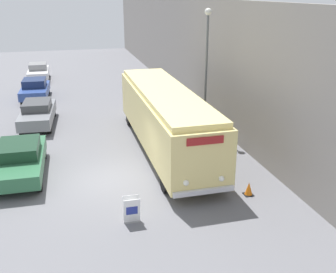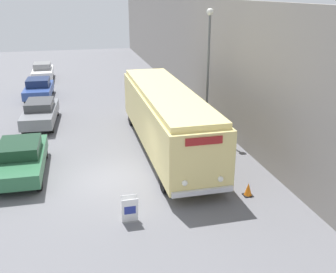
{
  "view_description": "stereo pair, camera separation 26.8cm",
  "coord_description": "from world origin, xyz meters",
  "px_view_note": "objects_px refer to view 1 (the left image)",
  "views": [
    {
      "loc": [
        -1.41,
        -15.06,
        7.51
      ],
      "look_at": [
        2.53,
        -0.16,
        1.77
      ],
      "focal_mm": 42.0,
      "sensor_mm": 36.0,
      "label": 1
    },
    {
      "loc": [
        -1.15,
        -15.13,
        7.51
      ],
      "look_at": [
        2.53,
        -0.16,
        1.77
      ],
      "focal_mm": 42.0,
      "sensor_mm": 36.0,
      "label": 2
    }
  ],
  "objects_px": {
    "streetlamp": "(207,56)",
    "parked_car_distant": "(38,72)",
    "vintage_bus": "(165,117)",
    "parked_car_far": "(35,89)",
    "parked_car_mid": "(38,113)",
    "traffic_cone": "(249,189)",
    "sign_board": "(131,210)",
    "parked_car_near": "(20,159)"
  },
  "relations": [
    {
      "from": "streetlamp",
      "to": "parked_car_distant",
      "type": "xyz_separation_m",
      "value": [
        -9.51,
        16.96,
        -3.56
      ]
    },
    {
      "from": "vintage_bus",
      "to": "parked_car_distant",
      "type": "bearing_deg",
      "value": 110.05
    },
    {
      "from": "vintage_bus",
      "to": "streetlamp",
      "type": "bearing_deg",
      "value": 32.74
    },
    {
      "from": "parked_car_far",
      "to": "parked_car_mid",
      "type": "bearing_deg",
      "value": -83.05
    },
    {
      "from": "vintage_bus",
      "to": "parked_car_far",
      "type": "xyz_separation_m",
      "value": [
        -6.78,
        12.03,
        -1.0
      ]
    },
    {
      "from": "traffic_cone",
      "to": "parked_car_far",
      "type": "bearing_deg",
      "value": 116.75
    },
    {
      "from": "vintage_bus",
      "to": "traffic_cone",
      "type": "bearing_deg",
      "value": -69.71
    },
    {
      "from": "sign_board",
      "to": "parked_car_distant",
      "type": "xyz_separation_m",
      "value": [
        -4.07,
        24.77,
        0.29
      ]
    },
    {
      "from": "parked_car_far",
      "to": "parked_car_distant",
      "type": "relative_size",
      "value": 1.0
    },
    {
      "from": "sign_board",
      "to": "traffic_cone",
      "type": "distance_m",
      "value": 4.8
    },
    {
      "from": "parked_car_mid",
      "to": "traffic_cone",
      "type": "distance_m",
      "value": 13.79
    },
    {
      "from": "vintage_bus",
      "to": "parked_car_mid",
      "type": "bearing_deg",
      "value": 138.18
    },
    {
      "from": "vintage_bus",
      "to": "streetlamp",
      "type": "height_order",
      "value": "streetlamp"
    },
    {
      "from": "sign_board",
      "to": "parked_car_far",
      "type": "height_order",
      "value": "parked_car_far"
    },
    {
      "from": "parked_car_near",
      "to": "parked_car_mid",
      "type": "height_order",
      "value": "parked_car_near"
    },
    {
      "from": "sign_board",
      "to": "traffic_cone",
      "type": "bearing_deg",
      "value": 8.64
    },
    {
      "from": "parked_car_mid",
      "to": "parked_car_distant",
      "type": "height_order",
      "value": "parked_car_distant"
    },
    {
      "from": "parked_car_near",
      "to": "parked_car_mid",
      "type": "distance_m",
      "value": 6.91
    },
    {
      "from": "vintage_bus",
      "to": "parked_car_near",
      "type": "xyz_separation_m",
      "value": [
        -6.74,
        -1.25,
        -0.98
      ]
    },
    {
      "from": "parked_car_mid",
      "to": "streetlamp",
      "type": "bearing_deg",
      "value": -19.55
    },
    {
      "from": "sign_board",
      "to": "parked_car_near",
      "type": "height_order",
      "value": "parked_car_near"
    },
    {
      "from": "parked_car_near",
      "to": "traffic_cone",
      "type": "relative_size",
      "value": 8.8
    },
    {
      "from": "traffic_cone",
      "to": "parked_car_mid",
      "type": "bearing_deg",
      "value": 127.0
    },
    {
      "from": "parked_car_near",
      "to": "parked_car_mid",
      "type": "xyz_separation_m",
      "value": [
        0.43,
        6.9,
        -0.02
      ]
    },
    {
      "from": "parked_car_far",
      "to": "traffic_cone",
      "type": "distance_m",
      "value": 19.48
    },
    {
      "from": "parked_car_near",
      "to": "traffic_cone",
      "type": "height_order",
      "value": "parked_car_near"
    },
    {
      "from": "parked_car_mid",
      "to": "parked_car_far",
      "type": "distance_m",
      "value": 6.4
    },
    {
      "from": "streetlamp",
      "to": "traffic_cone",
      "type": "relative_size",
      "value": 12.49
    },
    {
      "from": "parked_car_near",
      "to": "traffic_cone",
      "type": "xyz_separation_m",
      "value": [
        8.72,
        -4.11,
        -0.5
      ]
    },
    {
      "from": "parked_car_mid",
      "to": "traffic_cone",
      "type": "bearing_deg",
      "value": -49.04
    },
    {
      "from": "vintage_bus",
      "to": "streetlamp",
      "type": "relative_size",
      "value": 1.71
    },
    {
      "from": "parked_car_near",
      "to": "parked_car_distant",
      "type": "bearing_deg",
      "value": 91.52
    },
    {
      "from": "streetlamp",
      "to": "parked_car_far",
      "type": "height_order",
      "value": "streetlamp"
    },
    {
      "from": "streetlamp",
      "to": "parked_car_mid",
      "type": "xyz_separation_m",
      "value": [
        -9.0,
        3.92,
        -3.57
      ]
    },
    {
      "from": "sign_board",
      "to": "parked_car_distant",
      "type": "bearing_deg",
      "value": 99.32
    },
    {
      "from": "vintage_bus",
      "to": "parked_car_far",
      "type": "distance_m",
      "value": 13.84
    },
    {
      "from": "parked_car_far",
      "to": "parked_car_distant",
      "type": "bearing_deg",
      "value": 93.07
    },
    {
      "from": "streetlamp",
      "to": "parked_car_near",
      "type": "height_order",
      "value": "streetlamp"
    },
    {
      "from": "vintage_bus",
      "to": "traffic_cone",
      "type": "relative_size",
      "value": 21.35
    },
    {
      "from": "streetlamp",
      "to": "parked_car_mid",
      "type": "bearing_deg",
      "value": 156.48
    },
    {
      "from": "sign_board",
      "to": "parked_car_near",
      "type": "relative_size",
      "value": 0.2
    },
    {
      "from": "sign_board",
      "to": "parked_car_far",
      "type": "relative_size",
      "value": 0.23
    }
  ]
}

